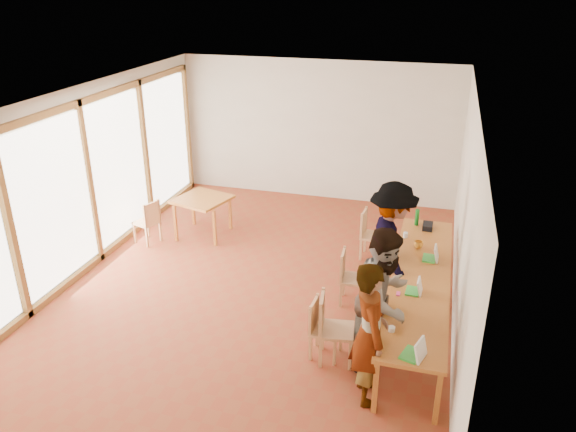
# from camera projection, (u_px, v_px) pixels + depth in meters

# --- Properties ---
(ground) EXTENTS (8.00, 8.00, 0.00)m
(ground) POSITION_uv_depth(u_px,v_px,m) (261.00, 283.00, 9.08)
(ground) COLOR brown
(ground) RESTS_ON ground
(wall_back) EXTENTS (6.00, 0.10, 3.00)m
(wall_back) POSITION_uv_depth(u_px,v_px,m) (318.00, 131.00, 12.02)
(wall_back) COLOR beige
(wall_back) RESTS_ON ground
(wall_front) EXTENTS (6.00, 0.10, 3.00)m
(wall_front) POSITION_uv_depth(u_px,v_px,m) (115.00, 356.00, 4.96)
(wall_front) COLOR beige
(wall_front) RESTS_ON ground
(wall_right) EXTENTS (0.10, 8.00, 3.00)m
(wall_right) POSITION_uv_depth(u_px,v_px,m) (465.00, 218.00, 7.74)
(wall_right) COLOR beige
(wall_right) RESTS_ON ground
(window_wall) EXTENTS (0.10, 8.00, 3.00)m
(window_wall) POSITION_uv_depth(u_px,v_px,m) (88.00, 179.00, 9.22)
(window_wall) COLOR white
(window_wall) RESTS_ON ground
(ceiling) EXTENTS (6.00, 8.00, 0.04)m
(ceiling) POSITION_uv_depth(u_px,v_px,m) (256.00, 96.00, 7.88)
(ceiling) COLOR white
(ceiling) RESTS_ON wall_back
(communal_table) EXTENTS (0.80, 4.00, 0.75)m
(communal_table) POSITION_uv_depth(u_px,v_px,m) (420.00, 280.00, 7.77)
(communal_table) COLOR #C67E2C
(communal_table) RESTS_ON ground
(side_table) EXTENTS (0.90, 0.90, 0.75)m
(side_table) POSITION_uv_depth(u_px,v_px,m) (202.00, 202.00, 10.50)
(side_table) COLOR #C67E2C
(side_table) RESTS_ON ground
(chair_near) EXTENTS (0.39, 0.39, 0.43)m
(chair_near) POSITION_uv_depth(u_px,v_px,m) (320.00, 322.00, 7.20)
(chair_near) COLOR tan
(chair_near) RESTS_ON ground
(chair_mid) EXTENTS (0.49, 0.49, 0.50)m
(chair_mid) POSITION_uv_depth(u_px,v_px,m) (329.00, 321.00, 7.07)
(chair_mid) COLOR tan
(chair_mid) RESTS_ON ground
(chair_far) EXTENTS (0.41, 0.41, 0.45)m
(chair_far) POSITION_uv_depth(u_px,v_px,m) (348.00, 272.00, 8.36)
(chair_far) COLOR tan
(chair_far) RESTS_ON ground
(chair_empty) EXTENTS (0.43, 0.43, 0.46)m
(chair_empty) POSITION_uv_depth(u_px,v_px,m) (368.00, 229.00, 9.72)
(chair_empty) COLOR tan
(chair_empty) RESTS_ON ground
(chair_spare) EXTENTS (0.49, 0.49, 0.44)m
(chair_spare) POSITION_uv_depth(u_px,v_px,m) (149.00, 218.00, 10.23)
(chair_spare) COLOR tan
(chair_spare) RESTS_ON ground
(person_near) EXTENTS (0.62, 0.75, 1.77)m
(person_near) POSITION_uv_depth(u_px,v_px,m) (370.00, 333.00, 6.31)
(person_near) COLOR gray
(person_near) RESTS_ON ground
(person_mid) EXTENTS (1.02, 1.12, 1.88)m
(person_mid) POSITION_uv_depth(u_px,v_px,m) (384.00, 299.00, 6.86)
(person_mid) COLOR gray
(person_mid) RESTS_ON ground
(person_far) EXTENTS (1.03, 1.38, 1.90)m
(person_far) POSITION_uv_depth(u_px,v_px,m) (391.00, 244.00, 8.24)
(person_far) COLOR gray
(person_far) RESTS_ON ground
(laptop_near) EXTENTS (0.30, 0.32, 0.23)m
(laptop_near) POSITION_uv_depth(u_px,v_px,m) (416.00, 352.00, 6.11)
(laptop_near) COLOR green
(laptop_near) RESTS_ON communal_table
(laptop_mid) EXTENTS (0.22, 0.25, 0.20)m
(laptop_mid) POSITION_uv_depth(u_px,v_px,m) (416.00, 289.00, 7.35)
(laptop_mid) COLOR green
(laptop_mid) RESTS_ON communal_table
(laptop_far) EXTENTS (0.23, 0.27, 0.22)m
(laptop_far) POSITION_uv_depth(u_px,v_px,m) (433.00, 256.00, 8.19)
(laptop_far) COLOR green
(laptop_far) RESTS_ON communal_table
(yellow_mug) EXTENTS (0.18, 0.18, 0.11)m
(yellow_mug) POSITION_uv_depth(u_px,v_px,m) (419.00, 245.00, 8.55)
(yellow_mug) COLOR orange
(yellow_mug) RESTS_ON communal_table
(green_bottle) EXTENTS (0.07, 0.07, 0.28)m
(green_bottle) POSITION_uv_depth(u_px,v_px,m) (417.00, 217.00, 9.29)
(green_bottle) COLOR #12631B
(green_bottle) RESTS_ON communal_table
(clear_glass) EXTENTS (0.07, 0.07, 0.09)m
(clear_glass) POSITION_uv_depth(u_px,v_px,m) (406.00, 235.00, 8.88)
(clear_glass) COLOR silver
(clear_glass) RESTS_ON communal_table
(condiment_cup) EXTENTS (0.08, 0.08, 0.06)m
(condiment_cup) POSITION_uv_depth(u_px,v_px,m) (392.00, 329.00, 6.56)
(condiment_cup) COLOR white
(condiment_cup) RESTS_ON communal_table
(pink_phone) EXTENTS (0.05, 0.10, 0.01)m
(pink_phone) POSITION_uv_depth(u_px,v_px,m) (398.00, 294.00, 7.33)
(pink_phone) COLOR #F8408D
(pink_phone) RESTS_ON communal_table
(black_pouch) EXTENTS (0.16, 0.26, 0.09)m
(black_pouch) POSITION_uv_depth(u_px,v_px,m) (428.00, 226.00, 9.19)
(black_pouch) COLOR black
(black_pouch) RESTS_ON communal_table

